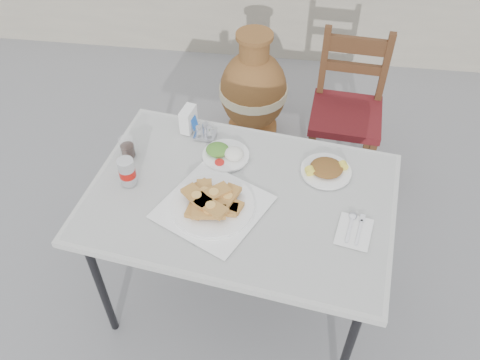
# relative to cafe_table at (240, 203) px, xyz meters

# --- Properties ---
(ground) EXTENTS (80.00, 80.00, 0.00)m
(ground) POSITION_rel_cafe_table_xyz_m (-0.17, -0.01, -0.75)
(ground) COLOR slate
(ground) RESTS_ON ground
(cafe_table) EXTENTS (1.44, 1.07, 0.81)m
(cafe_table) POSITION_rel_cafe_table_xyz_m (0.00, 0.00, 0.00)
(cafe_table) COLOR black
(cafe_table) RESTS_ON ground
(pide_plate) EXTENTS (0.54, 0.54, 0.08)m
(pide_plate) POSITION_rel_cafe_table_xyz_m (-0.11, -0.09, 0.09)
(pide_plate) COLOR white
(pide_plate) RESTS_ON cafe_table
(salad_rice_plate) EXTENTS (0.22, 0.22, 0.06)m
(salad_rice_plate) POSITION_rel_cafe_table_xyz_m (-0.10, 0.23, 0.08)
(salad_rice_plate) COLOR white
(salad_rice_plate) RESTS_ON cafe_table
(salad_chopped_plate) EXTENTS (0.23, 0.23, 0.05)m
(salad_chopped_plate) POSITION_rel_cafe_table_xyz_m (0.37, 0.19, 0.08)
(salad_chopped_plate) COLOR white
(salad_chopped_plate) RESTS_ON cafe_table
(soda_can) EXTENTS (0.07, 0.07, 0.13)m
(soda_can) POSITION_rel_cafe_table_xyz_m (-0.50, 0.01, 0.12)
(soda_can) COLOR silver
(soda_can) RESTS_ON cafe_table
(cola_glass) EXTENTS (0.07, 0.07, 0.10)m
(cola_glass) POSITION_rel_cafe_table_xyz_m (-0.55, 0.18, 0.10)
(cola_glass) COLOR white
(cola_glass) RESTS_ON cafe_table
(napkin_holder) EXTENTS (0.08, 0.11, 0.12)m
(napkin_holder) POSITION_rel_cafe_table_xyz_m (-0.31, 0.40, 0.12)
(napkin_holder) COLOR white
(napkin_holder) RESTS_ON cafe_table
(condiment_caddy) EXTENTS (0.11, 0.09, 0.07)m
(condiment_caddy) POSITION_rel_cafe_table_xyz_m (-0.22, 0.36, 0.08)
(condiment_caddy) COLOR silver
(condiment_caddy) RESTS_ON cafe_table
(cutlery_napkin) EXTENTS (0.17, 0.20, 0.01)m
(cutlery_napkin) POSITION_rel_cafe_table_xyz_m (0.49, -0.13, 0.06)
(cutlery_napkin) COLOR white
(cutlery_napkin) RESTS_ON cafe_table
(chair) EXTENTS (0.46, 0.46, 0.96)m
(chair) POSITION_rel_cafe_table_xyz_m (0.52, 1.07, -0.25)
(chair) COLOR #3C1D10
(chair) RESTS_ON ground
(terracotta_urn) EXTENTS (0.46, 0.46, 0.81)m
(terracotta_urn) POSITION_rel_cafe_table_xyz_m (-0.09, 1.34, -0.37)
(terracotta_urn) COLOR brown
(terracotta_urn) RESTS_ON ground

